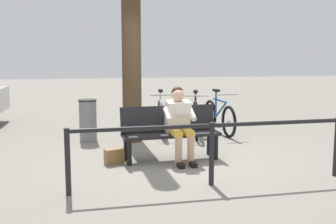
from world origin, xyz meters
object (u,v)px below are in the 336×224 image
bicycle_red (219,117)px  bicycle_orange (196,118)px  handbag (114,156)px  litter_bin (88,120)px  tree_trunk (131,33)px  bicycle_blue (161,117)px  person_reading (179,120)px  bench (170,129)px

bicycle_red → bicycle_orange: 0.57m
handbag → bicycle_red: 3.18m
handbag → litter_bin: bearing=-76.8°
handbag → tree_trunk: size_ratio=0.07×
bicycle_blue → tree_trunk: bearing=-40.6°
person_reading → litter_bin: (1.48, -1.79, -0.25)m
bicycle_blue → bicycle_red: bearing=88.7°
litter_bin → bicycle_orange: bicycle_orange is taller
bicycle_orange → bicycle_red: bearing=115.0°
bicycle_red → litter_bin: bearing=-89.7°
tree_trunk → litter_bin: tree_trunk is taller
bench → bicycle_orange: (-0.88, -1.83, -0.15)m
handbag → bicycle_red: bearing=-137.8°
bench → person_reading: (-0.13, 0.15, 0.16)m
bench → handbag: bench is taller
person_reading → litter_bin: bearing=-55.8°
bench → bicycle_blue: (-0.18, -2.11, -0.15)m
handbag → bicycle_orange: bicycle_orange is taller
bench → litter_bin: bench is taller
tree_trunk → bicycle_blue: size_ratio=2.50×
bench → litter_bin: 2.12m
bicycle_red → person_reading: bearing=-37.9°
tree_trunk → bicycle_blue: tree_trunk is taller
person_reading → handbag: 1.19m
handbag → litter_bin: size_ratio=0.36×
bench → bicycle_red: (-1.42, -1.96, -0.15)m
litter_bin → bicycle_orange: bearing=-175.1°
bicycle_orange → person_reading: bearing=-9.3°
bicycle_red → bicycle_blue: bearing=-103.4°
tree_trunk → bicycle_blue: 1.97m
person_reading → tree_trunk: 2.25m
tree_trunk → litter_bin: (0.86, -0.17, -1.69)m
bicycle_red → bicycle_orange: (0.55, 0.13, 0.00)m
handbag → person_reading: bearing=-179.2°
tree_trunk → bicycle_orange: tree_trunk is taller
handbag → tree_trunk: (-0.44, -1.64, 1.98)m
bench → handbag: size_ratio=5.46×
handbag → bicycle_orange: (-1.80, -2.00, 0.24)m
bench → person_reading: bearing=125.0°
bench → person_reading: size_ratio=1.36×
litter_bin → bicycle_blue: size_ratio=0.49×
bicycle_red → bicycle_blue: 1.25m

